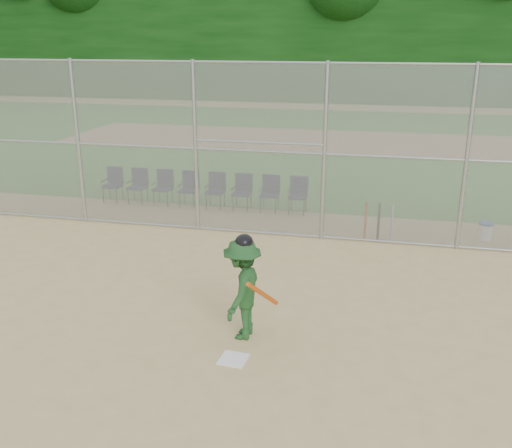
% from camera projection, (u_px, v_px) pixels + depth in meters
% --- Properties ---
extents(ground, '(100.00, 100.00, 0.00)m').
position_uv_depth(ground, '(221.00, 341.00, 8.84)').
color(ground, tan).
rests_on(ground, ground).
extents(grass_strip, '(100.00, 100.00, 0.00)m').
position_uv_depth(grass_strip, '(331.00, 141.00, 25.51)').
color(grass_strip, '#2A691F').
rests_on(grass_strip, ground).
extents(dirt_patch_far, '(24.00, 24.00, 0.00)m').
position_uv_depth(dirt_patch_far, '(331.00, 141.00, 25.51)').
color(dirt_patch_far, tan).
rests_on(dirt_patch_far, ground).
extents(backstop_fence, '(16.09, 0.09, 4.00)m').
position_uv_depth(backstop_fence, '(280.00, 149.00, 12.82)').
color(backstop_fence, gray).
rests_on(backstop_fence, ground).
extents(treeline, '(81.00, 60.00, 11.00)m').
position_uv_depth(treeline, '(341.00, 12.00, 25.63)').
color(treeline, black).
rests_on(treeline, ground).
extents(home_plate, '(0.43, 0.43, 0.02)m').
position_uv_depth(home_plate, '(233.00, 359.00, 8.32)').
color(home_plate, silver).
rests_on(home_plate, ground).
extents(batter_at_plate, '(0.93, 1.27, 1.70)m').
position_uv_depth(batter_at_plate, '(243.00, 288.00, 8.73)').
color(batter_at_plate, '#1C461E').
rests_on(batter_at_plate, ground).
extents(water_cooler, '(0.33, 0.33, 0.42)m').
position_uv_depth(water_cooler, '(485.00, 231.00, 13.15)').
color(water_cooler, white).
rests_on(water_cooler, ground).
extents(spare_bats, '(0.66, 0.33, 0.84)m').
position_uv_depth(spare_bats, '(379.00, 222.00, 13.15)').
color(spare_bats, '#D84C14').
rests_on(spare_bats, ground).
extents(chair_0, '(0.54, 0.52, 0.96)m').
position_uv_depth(chair_0, '(112.00, 185.00, 16.11)').
color(chair_0, '#0F1839').
rests_on(chair_0, ground).
extents(chair_1, '(0.54, 0.52, 0.96)m').
position_uv_depth(chair_1, '(137.00, 186.00, 15.95)').
color(chair_1, '#0F1839').
rests_on(chair_1, ground).
extents(chair_2, '(0.54, 0.52, 0.96)m').
position_uv_depth(chair_2, '(163.00, 188.00, 15.80)').
color(chair_2, '#0F1839').
rests_on(chair_2, ground).
extents(chair_3, '(0.54, 0.52, 0.96)m').
position_uv_depth(chair_3, '(189.00, 189.00, 15.64)').
color(chair_3, '#0F1839').
rests_on(chair_3, ground).
extents(chair_4, '(0.54, 0.52, 0.96)m').
position_uv_depth(chair_4, '(215.00, 191.00, 15.48)').
color(chair_4, '#0F1839').
rests_on(chair_4, ground).
extents(chair_5, '(0.54, 0.52, 0.96)m').
position_uv_depth(chair_5, '(242.00, 193.00, 15.33)').
color(chair_5, '#0F1839').
rests_on(chair_5, ground).
extents(chair_6, '(0.54, 0.52, 0.96)m').
position_uv_depth(chair_6, '(270.00, 194.00, 15.17)').
color(chair_6, '#0F1839').
rests_on(chair_6, ground).
extents(chair_7, '(0.54, 0.52, 0.96)m').
position_uv_depth(chair_7, '(298.00, 196.00, 15.01)').
color(chair_7, '#0F1839').
rests_on(chair_7, ground).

